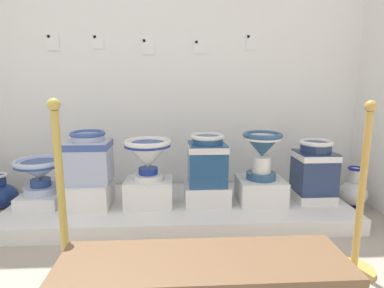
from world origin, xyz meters
The scene contains 23 objects.
wall_back centered at (1.77, 2.67, 1.43)m, with size 3.73×0.06×2.87m, color white.
display_platform centered at (1.77, 2.14, 0.06)m, with size 2.79×0.96×0.13m, color white.
plinth_block_broad_patterned centered at (0.62, 2.13, 0.17)m, with size 0.33×0.35×0.10m, color white.
antique_toilet_broad_patterned centered at (0.62, 2.13, 0.41)m, with size 0.40×0.40×0.29m.
plinth_block_pale_glazed centered at (1.05, 2.06, 0.23)m, with size 0.31×0.36×0.20m, color white.
antique_toilet_pale_glazed centered at (1.05, 2.06, 0.55)m, with size 0.34×0.29×0.41m.
plinth_block_central_ornate centered at (1.51, 2.07, 0.24)m, with size 0.39×0.30×0.22m, color white.
antique_toilet_central_ornate centered at (1.51, 2.07, 0.56)m, with size 0.39×0.39×0.33m.
plinth_block_slender_white centered at (1.99, 2.11, 0.21)m, with size 0.37×0.33×0.16m, color white.
antique_toilet_slender_white centered at (1.99, 2.11, 0.51)m, with size 0.32×0.32×0.42m.
plinth_block_rightmost centered at (2.45, 2.08, 0.23)m, with size 0.38×0.35×0.20m, color white.
antique_toilet_rightmost centered at (2.45, 2.08, 0.58)m, with size 0.32×0.32×0.39m.
plinth_block_squat_floral centered at (2.91, 2.10, 0.16)m, with size 0.32×0.31×0.07m, color white.
antique_toilet_squat_floral centered at (2.91, 2.10, 0.43)m, with size 0.31×0.30×0.45m.
info_placard_first centered at (0.64, 2.63, 1.48)m, with size 0.11×0.01×0.16m.
info_placard_second centered at (1.04, 2.63, 1.49)m, with size 0.10×0.01×0.13m.
info_placard_third centered at (1.49, 2.63, 1.45)m, with size 0.11×0.01×0.16m.
info_placard_fourth centered at (1.98, 2.63, 1.45)m, with size 0.13×0.01×0.13m.
info_placard_fifth centered at (2.46, 2.63, 1.50)m, with size 0.10×0.01×0.15m.
decorative_vase_corner centered at (0.20, 2.31, 0.14)m, with size 0.27×0.27×0.34m.
decorative_vase_spare centered at (3.33, 2.20, 0.15)m, with size 0.24×0.24×0.38m.
stanchion_post_near_left centered at (1.14, 1.15, 0.30)m, with size 0.27×0.27×1.05m.
stanchion_post_near_right centered at (2.80, 1.24, 0.33)m, with size 0.24×0.24×1.03m.
Camera 1 is at (1.72, -0.44, 1.12)m, focal length 29.79 mm.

